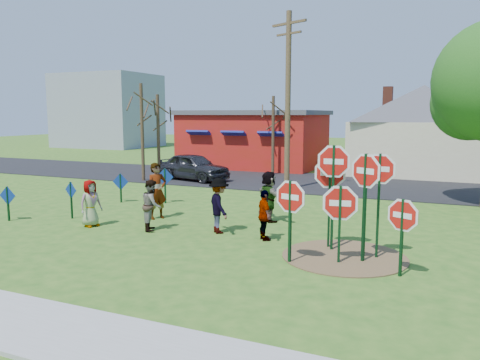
% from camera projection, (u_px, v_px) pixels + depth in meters
% --- Properties ---
extents(ground, '(120.00, 120.00, 0.00)m').
position_uv_depth(ground, '(207.00, 231.00, 14.75)').
color(ground, '#2B5E1A').
rests_on(ground, ground).
extents(sidewalk, '(22.00, 1.80, 0.08)m').
position_uv_depth(sidewalk, '(18.00, 322.00, 8.20)').
color(sidewalk, '#9E9E99').
rests_on(sidewalk, ground).
extents(road, '(120.00, 7.50, 0.04)m').
position_uv_depth(road, '(305.00, 182.00, 25.20)').
color(road, black).
rests_on(road, ground).
extents(dirt_patch, '(3.20, 3.20, 0.03)m').
position_uv_depth(dirt_patch, '(344.00, 256.00, 12.07)').
color(dirt_patch, brown).
rests_on(dirt_patch, ground).
extents(red_building, '(9.40, 7.69, 3.90)m').
position_uv_depth(red_building, '(255.00, 138.00, 32.99)').
color(red_building, '#A22010').
rests_on(red_building, ground).
extents(cream_house, '(9.40, 9.40, 6.50)m').
position_uv_depth(cream_house, '(422.00, 126.00, 28.54)').
color(cream_house, beige).
rests_on(cream_house, ground).
extents(distant_building, '(10.00, 8.00, 8.00)m').
position_uv_depth(distant_building, '(108.00, 111.00, 52.46)').
color(distant_building, '#8C939E').
rests_on(distant_building, ground).
extents(stop_sign_a, '(1.07, 0.28, 2.21)m').
position_uv_depth(stop_sign_a, '(290.00, 204.00, 11.40)').
color(stop_sign_a, '#0E3318').
rests_on(stop_sign_a, ground).
extents(stop_sign_b, '(1.18, 0.09, 3.01)m').
position_uv_depth(stop_sign_b, '(333.00, 171.00, 12.38)').
color(stop_sign_b, '#0E3318').
rests_on(stop_sign_b, ground).
extents(stop_sign_c, '(1.02, 0.59, 2.87)m').
position_uv_depth(stop_sign_c, '(365.00, 183.00, 11.40)').
color(stop_sign_c, '#0E3318').
rests_on(stop_sign_c, ground).
extents(stop_sign_d, '(1.06, 0.07, 2.83)m').
position_uv_depth(stop_sign_d, '(379.00, 179.00, 11.69)').
color(stop_sign_d, '#0E3318').
rests_on(stop_sign_d, ground).
extents(stop_sign_e, '(1.16, 0.24, 2.10)m').
position_uv_depth(stop_sign_e, '(340.00, 208.00, 11.39)').
color(stop_sign_e, '#0E3318').
rests_on(stop_sign_e, ground).
extents(stop_sign_f, '(0.93, 0.42, 1.92)m').
position_uv_depth(stop_sign_f, '(403.00, 220.00, 10.46)').
color(stop_sign_f, '#0E3318').
rests_on(stop_sign_f, ground).
extents(stop_sign_g, '(1.13, 0.27, 2.66)m').
position_uv_depth(stop_sign_g, '(330.00, 182.00, 12.68)').
color(stop_sign_g, '#0E3318').
rests_on(stop_sign_g, ground).
extents(blue_diamond_a, '(0.65, 0.10, 1.21)m').
position_uv_depth(blue_diamond_a, '(8.00, 200.00, 16.07)').
color(blue_diamond_a, '#0E3318').
rests_on(blue_diamond_a, ground).
extents(blue_diamond_b, '(0.59, 0.13, 1.32)m').
position_uv_depth(blue_diamond_b, '(71.00, 195.00, 16.42)').
color(blue_diamond_b, '#0E3318').
rests_on(blue_diamond_b, ground).
extents(blue_diamond_c, '(0.70, 0.14, 1.23)m').
position_uv_depth(blue_diamond_c, '(121.00, 185.00, 19.44)').
color(blue_diamond_c, '#0E3318').
rests_on(blue_diamond_c, ground).
extents(blue_diamond_d, '(0.72, 0.16, 1.46)m').
position_uv_depth(blue_diamond_d, '(165.00, 181.00, 19.26)').
color(blue_diamond_d, '#0E3318').
rests_on(blue_diamond_d, ground).
extents(person_a, '(0.70, 0.87, 1.54)m').
position_uv_depth(person_a, '(91.00, 203.00, 15.28)').
color(person_a, navy).
rests_on(person_a, ground).
extents(person_b, '(0.77, 0.86, 1.98)m').
position_uv_depth(person_b, '(157.00, 191.00, 16.38)').
color(person_b, '#1F6C60').
rests_on(person_b, ground).
extents(person_c, '(0.92, 0.98, 1.62)m').
position_uv_depth(person_c, '(152.00, 205.00, 14.79)').
color(person_c, brown).
rests_on(person_c, ground).
extents(person_d, '(1.23, 1.25, 1.72)m').
position_uv_depth(person_d, '(219.00, 206.00, 14.42)').
color(person_d, '#333338').
rests_on(person_d, ground).
extents(person_e, '(0.83, 0.91, 1.48)m').
position_uv_depth(person_e, '(264.00, 215.00, 13.58)').
color(person_e, '#472E54').
rests_on(person_e, ground).
extents(person_f, '(1.58, 1.42, 1.74)m').
position_uv_depth(person_f, '(269.00, 196.00, 15.97)').
color(person_f, '#1B4925').
rests_on(person_f, ground).
extents(suv, '(4.62, 2.76, 1.47)m').
position_uv_depth(suv, '(193.00, 167.00, 25.86)').
color(suv, '#2D2E32').
rests_on(suv, road).
extents(utility_pole, '(1.91, 0.95, 8.40)m').
position_uv_depth(utility_pole, '(288.00, 98.00, 22.15)').
color(utility_pole, '#4C3823').
rests_on(utility_pole, ground).
extents(bare_tree_west, '(1.80, 1.80, 5.29)m').
position_uv_depth(bare_tree_west, '(142.00, 118.00, 25.27)').
color(bare_tree_west, '#382819').
rests_on(bare_tree_west, ground).
extents(bare_tree_east, '(1.80, 1.80, 4.73)m').
position_uv_depth(bare_tree_east, '(273.00, 124.00, 27.96)').
color(bare_tree_east, '#382819').
rests_on(bare_tree_east, ground).
extents(bare_tree_mid, '(1.80, 1.80, 4.74)m').
position_uv_depth(bare_tree_mid, '(158.00, 125.00, 26.14)').
color(bare_tree_mid, '#382819').
rests_on(bare_tree_mid, ground).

